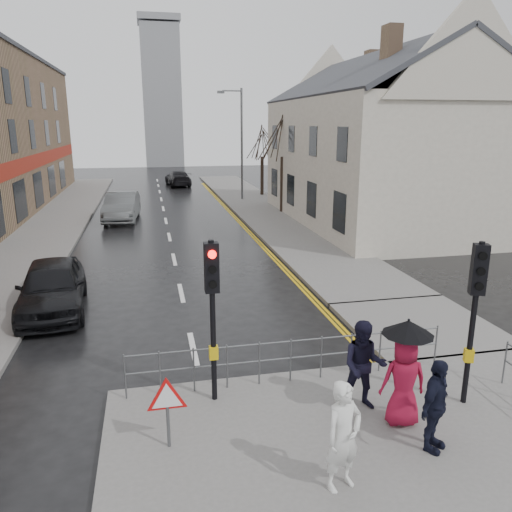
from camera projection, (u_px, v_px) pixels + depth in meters
name	position (u px, v px, depth m)	size (l,w,h in m)	color
ground	(206.00, 411.00, 10.21)	(120.00, 120.00, 0.00)	black
near_pavement	(432.00, 510.00, 7.49)	(10.00, 9.00, 0.14)	#605E5B
left_pavement	(57.00, 218.00, 30.59)	(4.00, 44.00, 0.14)	#605E5B
right_pavement	(257.00, 206.00, 35.12)	(4.00, 40.00, 0.14)	#605E5B
pavement_bridge_right	(419.00, 325.00, 14.35)	(4.00, 4.20, 0.14)	#605E5B
building_right_cream	(377.00, 140.00, 28.42)	(9.00, 16.40, 10.10)	beige
church_tower	(162.00, 98.00, 66.75)	(5.00, 5.00, 18.00)	gray
traffic_signal_near_left	(212.00, 294.00, 9.80)	(0.28, 0.27, 3.40)	black
traffic_signal_near_right	(476.00, 296.00, 9.68)	(0.34, 0.33, 3.40)	black
guard_railing_front	(291.00, 351.00, 10.95)	(7.14, 0.04, 1.00)	#595B5E
warning_sign	(167.00, 401.00, 8.64)	(0.80, 0.07, 1.35)	#595B5E
street_lamp	(239.00, 137.00, 36.62)	(1.83, 0.25, 8.00)	#595B5E
tree_near	(283.00, 132.00, 31.19)	(2.40, 2.40, 6.58)	#30231B
tree_far	(262.00, 140.00, 39.03)	(2.40, 2.40, 5.64)	#30231B
pedestrian_a	(343.00, 436.00, 7.66)	(0.66, 0.43, 1.81)	silver
pedestrian_b	(364.00, 365.00, 9.87)	(0.89, 0.70, 1.84)	black
pedestrian_with_umbrella	(405.00, 369.00, 9.28)	(0.96, 0.96, 2.10)	maroon
pedestrian_d	(435.00, 406.00, 8.59)	(1.00, 0.41, 1.70)	black
car_parked	(52.00, 287.00, 15.42)	(1.90, 4.73, 1.61)	black
car_mid	(122.00, 207.00, 29.98)	(1.77, 5.09, 1.68)	#4D5153
car_far	(178.00, 178.00, 46.65)	(1.96, 4.83, 1.40)	black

